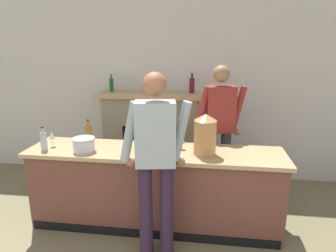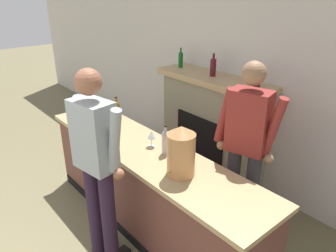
# 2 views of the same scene
# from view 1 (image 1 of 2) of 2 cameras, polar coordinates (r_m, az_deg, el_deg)

# --- Properties ---
(wall_back_panel) EXTENTS (12.00, 0.07, 2.75)m
(wall_back_panel) POSITION_cam_1_polar(r_m,az_deg,el_deg) (4.72, 1.67, 6.70)
(wall_back_panel) COLOR silver
(wall_back_panel) RESTS_ON ground_plane
(bar_counter) EXTENTS (2.89, 0.65, 0.93)m
(bar_counter) POSITION_cam_1_polar(r_m,az_deg,el_deg) (3.55, -2.49, -11.70)
(bar_counter) COLOR brown
(bar_counter) RESTS_ON ground_plane
(fireplace_stone) EXTENTS (1.58, 0.52, 1.68)m
(fireplace_stone) POSITION_cam_1_polar(r_m,az_deg,el_deg) (4.67, -3.19, -1.86)
(fireplace_stone) COLOR gray
(fireplace_stone) RESTS_ON ground_plane
(person_customer) EXTENTS (0.65, 0.35, 1.86)m
(person_customer) POSITION_cam_1_polar(r_m,az_deg,el_deg) (2.76, -2.37, -6.88)
(person_customer) COLOR #2B1B31
(person_customer) RESTS_ON ground_plane
(person_bartender) EXTENTS (0.64, 0.37, 1.84)m
(person_bartender) POSITION_cam_1_polar(r_m,az_deg,el_deg) (3.87, 9.69, -0.71)
(person_bartender) COLOR #3A3A3C
(person_bartender) RESTS_ON ground_plane
(copper_dispenser) EXTENTS (0.24, 0.28, 0.45)m
(copper_dispenser) POSITION_cam_1_polar(r_m,az_deg,el_deg) (3.20, 7.08, -1.58)
(copper_dispenser) COLOR #BD814C
(copper_dispenser) RESTS_ON bar_counter
(ice_bucket_steel) EXTENTS (0.25, 0.25, 0.16)m
(ice_bucket_steel) POSITION_cam_1_polar(r_m,az_deg,el_deg) (3.44, -15.74, -3.43)
(ice_bucket_steel) COLOR silver
(ice_bucket_steel) RESTS_ON bar_counter
(wine_bottle_chardonnay_pale) EXTENTS (0.07, 0.07, 0.28)m
(wine_bottle_chardonnay_pale) POSITION_cam_1_polar(r_m,az_deg,el_deg) (3.76, -14.93, -1.05)
(wine_bottle_chardonnay_pale) COLOR brown
(wine_bottle_chardonnay_pale) RESTS_ON bar_counter
(wine_bottle_port_short) EXTENTS (0.07, 0.07, 0.27)m
(wine_bottle_port_short) POSITION_cam_1_polar(r_m,az_deg,el_deg) (3.60, -22.62, -2.46)
(wine_bottle_port_short) COLOR #A5B5BF
(wine_bottle_port_short) RESTS_ON bar_counter
(wine_bottle_rose_blush) EXTENTS (0.07, 0.07, 0.29)m
(wine_bottle_rose_blush) POSITION_cam_1_polar(r_m,az_deg,el_deg) (3.39, 0.81, -2.18)
(wine_bottle_rose_blush) COLOR #ADA6AD
(wine_bottle_rose_blush) RESTS_ON bar_counter
(wine_glass_front_left) EXTENTS (0.09, 0.09, 0.17)m
(wine_glass_front_left) POSITION_cam_1_polar(r_m,az_deg,el_deg) (3.41, -2.61, -2.23)
(wine_glass_front_left) COLOR silver
(wine_glass_front_left) RESTS_ON bar_counter
(wine_glass_back_row) EXTENTS (0.07, 0.07, 0.16)m
(wine_glass_back_row) POSITION_cam_1_polar(r_m,az_deg,el_deg) (3.37, 2.68, -2.74)
(wine_glass_back_row) COLOR silver
(wine_glass_back_row) RESTS_ON bar_counter
(wine_glass_near_bucket) EXTENTS (0.07, 0.07, 0.19)m
(wine_glass_near_bucket) POSITION_cam_1_polar(r_m,az_deg,el_deg) (3.70, -21.24, -1.72)
(wine_glass_near_bucket) COLOR silver
(wine_glass_near_bucket) RESTS_ON bar_counter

